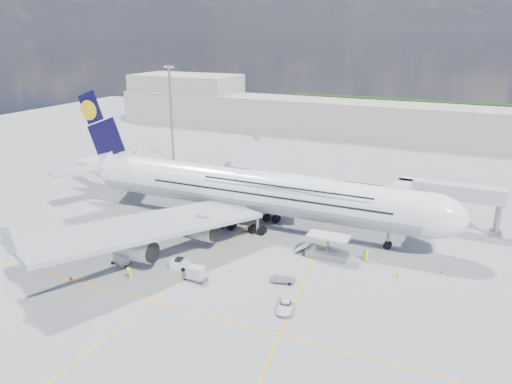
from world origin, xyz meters
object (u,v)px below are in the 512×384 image
at_px(cargo_loader, 327,249).
at_px(dolly_row_c, 121,258).
at_px(dolly_back, 116,229).
at_px(dolly_nose_near, 282,280).
at_px(light_mast, 171,112).
at_px(cone_tail, 122,192).
at_px(jet_bridge, 430,194).
at_px(crew_tug, 129,274).
at_px(cone_wing_left_inner, 217,199).
at_px(catering_truck_outer, 248,172).
at_px(service_van, 285,306).
at_px(dolly_nose_far, 196,273).
at_px(dolly_row_a, 89,243).
at_px(airliner, 251,190).
at_px(crew_nose, 397,273).
at_px(baggage_tug, 179,264).
at_px(dolly_row_b, 145,242).
at_px(crew_wing, 116,247).
at_px(crew_van, 366,257).
at_px(cone_wing_right_outer, 71,278).
at_px(cone_nose, 441,271).
at_px(crew_loader, 364,254).
at_px(cone_wing_left_outer, 251,171).
at_px(cone_wing_right_inner, 207,241).
at_px(catering_truck_inner, 238,191).

height_order(cargo_loader, dolly_row_c, cargo_loader).
relative_size(dolly_back, dolly_nose_near, 0.92).
bearing_deg(light_mast, cone_tail, -77.96).
xyz_separation_m(jet_bridge, crew_tug, (-36.40, -37.29, -5.88)).
relative_size(crew_tug, cone_wing_left_inner, 3.58).
height_order(dolly_row_c, catering_truck_outer, catering_truck_outer).
bearing_deg(light_mast, dolly_nose_near, -44.55).
height_order(jet_bridge, dolly_nose_near, jet_bridge).
bearing_deg(service_van, dolly_nose_far, 157.17).
distance_m(dolly_row_a, catering_truck_outer, 46.82).
xyz_separation_m(airliner, dolly_back, (-19.57, -14.00, -5.72)).
relative_size(dolly_nose_near, cone_tail, 6.96).
height_order(catering_truck_outer, crew_nose, catering_truck_outer).
bearing_deg(dolly_row_c, baggage_tug, 37.93).
bearing_deg(crew_tug, baggage_tug, 76.41).
height_order(dolly_nose_far, crew_nose, dolly_nose_far).
distance_m(dolly_row_b, dolly_back, 7.21).
xyz_separation_m(crew_wing, crew_van, (37.50, 13.36, 0.03)).
relative_size(cargo_loader, baggage_tug, 2.91).
relative_size(catering_truck_outer, crew_nose, 4.74).
xyz_separation_m(jet_bridge, cone_wing_right_outer, (-44.09, -40.79, -6.57)).
height_order(dolly_row_c, cone_tail, dolly_row_c).
height_order(crew_van, cone_nose, crew_van).
height_order(dolly_row_c, crew_van, dolly_row_c).
height_order(crew_loader, crew_van, crew_van).
bearing_deg(dolly_row_a, crew_tug, -42.55).
height_order(dolly_row_c, cone_wing_left_inner, dolly_row_c).
relative_size(dolly_nose_near, crew_wing, 2.28).
xyz_separation_m(crew_loader, crew_tug, (-28.92, -21.03, 0.20)).
height_order(crew_wing, cone_wing_right_outer, crew_wing).
xyz_separation_m(airliner, crew_tug, (-6.85, -26.35, -5.90)).
bearing_deg(dolly_back, cone_tail, 126.88).
xyz_separation_m(light_mast, dolly_row_b, (27.75, -50.18, -12.87)).
bearing_deg(baggage_tug, dolly_back, 150.99).
bearing_deg(dolly_row_a, cone_wing_right_outer, -78.88).
bearing_deg(dolly_row_c, cargo_loader, 52.25).
height_order(dolly_nose_near, crew_loader, crew_loader).
bearing_deg(dolly_row_c, crew_loader, 50.49).
relative_size(crew_van, cone_wing_left_outer, 3.35).
xyz_separation_m(crew_nose, cone_wing_right_inner, (-31.40, -0.30, -0.49)).
height_order(crew_nose, crew_tug, crew_tug).
xyz_separation_m(crew_wing, cone_wing_left_inner, (2.36, 29.31, -0.55)).
bearing_deg(dolly_row_b, dolly_back, -175.47).
height_order(baggage_tug, crew_wing, baggage_tug).
distance_m(cargo_loader, service_van, 17.53).
bearing_deg(dolly_back, crew_nose, 5.16).
bearing_deg(cone_wing_left_outer, dolly_nose_near, -60.36).
bearing_deg(jet_bridge, dolly_nose_far, -129.69).
distance_m(crew_tug, cone_wing_right_outer, 8.48).
bearing_deg(cone_wing_left_outer, catering_truck_inner, -72.36).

